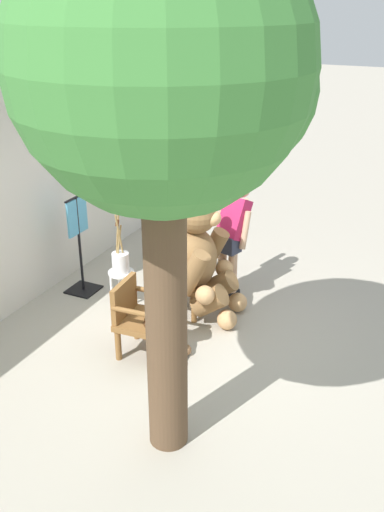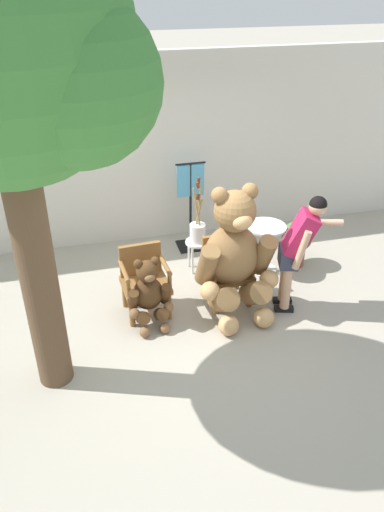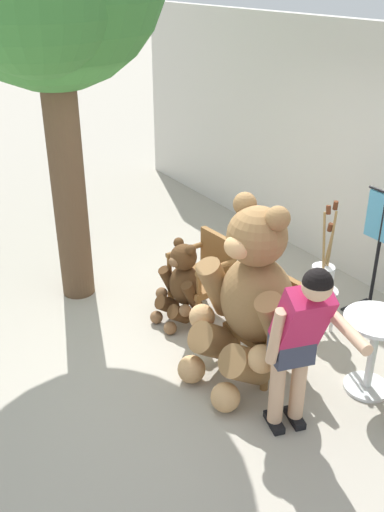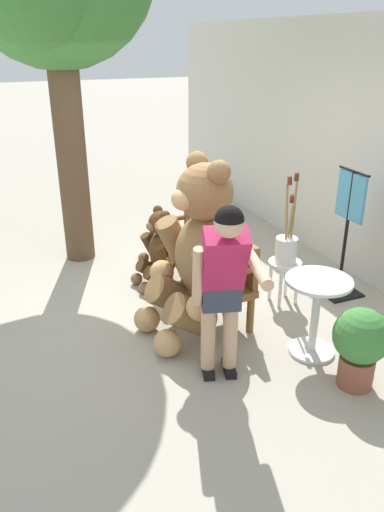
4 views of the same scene
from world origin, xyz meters
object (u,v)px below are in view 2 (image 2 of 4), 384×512
Objects in this scene: white_stool at (197,248)px; brush_bucket at (198,230)px; teddy_bear_large at (235,254)px; round_side_table at (265,243)px; potted_plant at (297,240)px; person_visitor at (298,245)px; clothing_display_stand at (191,204)px; wooden_chair_left at (144,279)px; wooden_chair_right at (226,268)px; patio_tree at (10,60)px; teddy_bear_small at (149,293)px.

brush_bucket is (0.00, 0.00, 0.28)m from white_stool.
teddy_bear_large reaches higher than round_side_table.
potted_plant is at bearing 34.13° from teddy_bear_large.
person_visitor is 2.05m from clothing_display_stand.
wooden_chair_left is 1.75m from clothing_display_stand.
white_stool is 0.94m from round_side_table.
wooden_chair_right is at bearing 152.19° from person_visitor.
brush_bucket is 0.68× the size of clothing_display_stand.
patio_tree is (-2.81, -1.52, 2.75)m from round_side_table.
potted_plant is at bearing -33.51° from clothing_display_stand.
round_side_table is (0.90, -0.26, 0.09)m from white_stool.
round_side_table is at bearing 15.97° from wooden_chair_left.
wooden_chair_right is 1.36m from potted_plant.
wooden_chair_left is 1.15m from teddy_bear_large.
wooden_chair_right is at bearing -85.93° from clothing_display_stand.
teddy_bear_large is 1.07m from brush_bucket.
person_visitor is 3.70m from patio_tree.
clothing_display_stand is at bearing 93.85° from teddy_bear_large.
teddy_bear_small is 0.21× the size of patio_tree.
wooden_chair_left is at bearing 180.00° from wooden_chair_right.
patio_tree is 3.20× the size of clothing_display_stand.
potted_plant is (0.47, 0.96, -0.52)m from person_visitor.
wooden_chair_right is 0.56× the size of person_visitor.
clothing_display_stand is (-0.12, 1.72, -0.10)m from teddy_bear_large.
teddy_bear_large is at bearing -79.96° from white_stool.
brush_bucket is 0.68m from clothing_display_stand.
person_visitor is 1.60m from white_stool.
white_stool is at bearing 128.56° from person_visitor.
white_stool is (-0.17, 0.77, -0.11)m from wooden_chair_right.
wooden_chair_left is at bearing 91.60° from teddy_bear_small.
teddy_bear_small is 1.99m from clothing_display_stand.
teddy_bear_small reaches higher than wooden_chair_left.
round_side_table is at bearing 28.46° from patio_tree.
clothing_display_stand reaches higher than white_stool.
teddy_bear_small reaches higher than round_side_table.
person_visitor is 1.03m from round_side_table.
teddy_bear_small is (-1.04, -0.29, -0.02)m from wooden_chair_right.
brush_bucket reaches higher than teddy_bear_small.
white_stool is (-0.94, 1.17, -0.56)m from person_visitor.
person_visitor is 1.53m from brush_bucket.
teddy_bear_large is at bearing -14.28° from wooden_chair_left.
white_stool is 0.77m from clothing_display_stand.
brush_bucket reaches higher than clothing_display_stand.
patio_tree is at bearing -154.05° from wooden_chair_right.
clothing_display_stand reaches higher than round_side_table.
wooden_chair_left is at bearing 165.72° from teddy_bear_large.
wooden_chair_left is 0.29m from teddy_bear_small.
brush_bucket is (-0.93, 1.18, -0.28)m from person_visitor.
round_side_table is at bearing 24.29° from teddy_bear_small.
brush_bucket is 0.95m from round_side_table.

